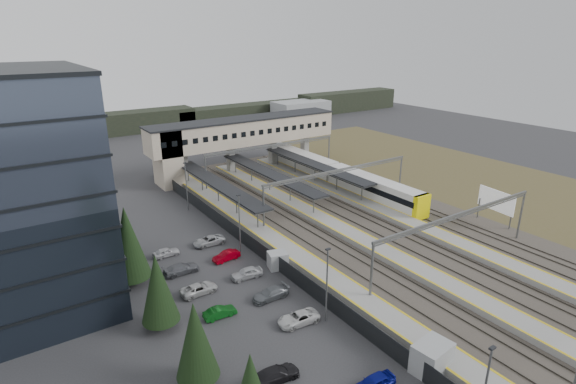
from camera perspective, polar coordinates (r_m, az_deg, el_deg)
ground at (r=56.55m, az=6.14°, el=-9.41°), size 220.00×220.00×0.00m
conifer_row at (r=41.74m, az=-14.50°, el=-13.63°), size 4.42×49.82×9.50m
car_park at (r=45.38m, az=-2.20°, el=-16.44°), size 10.37×44.53×1.29m
lampposts at (r=51.21m, az=-1.55°, el=-7.06°), size 0.50×53.25×8.07m
fence at (r=56.27m, az=-2.28°, el=-8.30°), size 0.08×90.00×2.00m
relay_cabin_near at (r=42.20m, az=17.78°, el=-19.42°), size 3.48×2.73×2.69m
relay_cabin_far at (r=55.53m, az=-1.32°, el=-8.65°), size 2.65×2.38×2.08m
rail_corridor at (r=65.38m, az=9.67°, el=-5.13°), size 34.00×90.00×0.92m
canopies at (r=79.11m, az=-2.36°, el=2.34°), size 23.10×30.00×3.28m
footbridge at (r=91.13m, az=-7.01°, el=7.12°), size 40.40×6.40×11.20m
gantries at (r=63.74m, az=12.93°, el=-0.48°), size 28.40×62.28×7.17m
train at (r=85.08m, az=5.97°, el=2.27°), size 3.06×42.53×3.85m
billboard at (r=73.54m, az=24.91°, el=-1.11°), size 0.90×6.23×5.36m
scrub_east at (r=92.38m, az=26.04°, el=0.33°), size 34.00×120.00×0.06m
treeline_far at (r=143.52m, az=-10.44°, el=9.43°), size 170.00×19.00×7.00m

